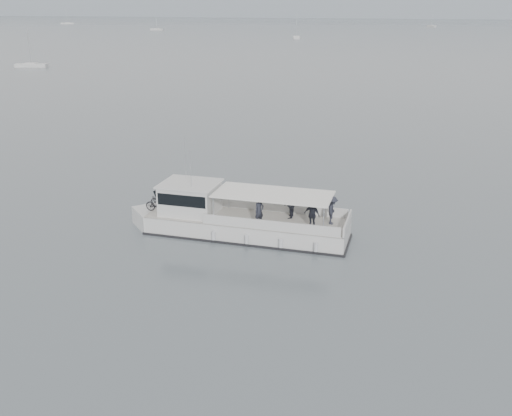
% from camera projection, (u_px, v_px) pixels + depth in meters
% --- Properties ---
extents(ground, '(1400.00, 1400.00, 0.00)m').
position_uv_depth(ground, '(318.00, 224.00, 31.82)').
color(ground, slate).
rests_on(ground, ground).
extents(headland, '(1400.00, 90.00, 28.00)m').
position_uv_depth(headland, '(463.00, 2.00, 524.22)').
color(headland, '#939EA8').
rests_on(headland, ground).
extents(tour_boat, '(12.21, 3.60, 5.09)m').
position_uv_depth(tour_boat, '(228.00, 219.00, 30.33)').
color(tour_boat, silver).
rests_on(tour_boat, ground).
extents(moored_fleet, '(425.48, 354.51, 9.60)m').
position_uv_depth(moored_fleet, '(388.00, 35.00, 226.42)').
color(moored_fleet, silver).
rests_on(moored_fleet, ground).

